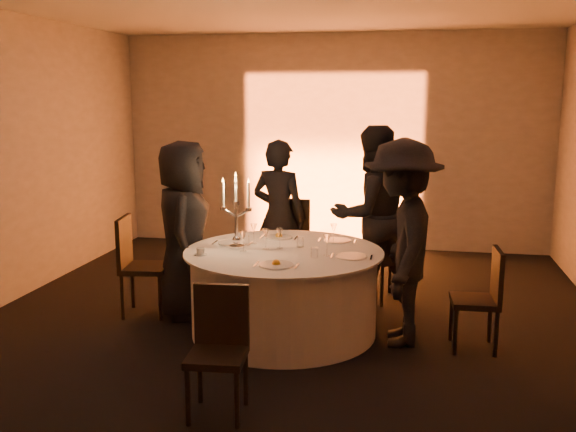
% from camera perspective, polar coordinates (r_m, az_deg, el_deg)
% --- Properties ---
extents(floor, '(7.00, 7.00, 0.00)m').
position_cam_1_polar(floor, '(6.01, -0.37, -10.23)').
color(floor, black).
rests_on(floor, ground).
extents(wall_back, '(7.00, 0.00, 7.00)m').
position_cam_1_polar(wall_back, '(9.10, 3.98, 6.58)').
color(wall_back, '#A5A099').
rests_on(wall_back, floor).
extents(wall_front, '(7.00, 0.00, 7.00)m').
position_cam_1_polar(wall_front, '(2.38, -17.26, -5.55)').
color(wall_front, '#A5A099').
rests_on(wall_front, floor).
extents(uplighter_fixture, '(0.25, 0.12, 0.10)m').
position_cam_1_polar(uplighter_fixture, '(9.03, 3.63, -2.78)').
color(uplighter_fixture, black).
rests_on(uplighter_fixture, floor).
extents(banquet_table, '(1.80, 1.80, 0.77)m').
position_cam_1_polar(banquet_table, '(5.89, -0.37, -6.73)').
color(banquet_table, black).
rests_on(banquet_table, floor).
extents(chair_left, '(0.49, 0.49, 0.98)m').
position_cam_1_polar(chair_left, '(6.50, -13.33, -3.81)').
color(chair_left, black).
rests_on(chair_left, floor).
extents(chair_back_left, '(0.50, 0.50, 1.04)m').
position_cam_1_polar(chair_back_left, '(7.17, 0.42, -1.86)').
color(chair_back_left, black).
rests_on(chair_back_left, floor).
extents(chair_back_right, '(0.58, 0.58, 0.95)m').
position_cam_1_polar(chair_back_right, '(6.78, 9.17, -3.23)').
color(chair_back_right, black).
rests_on(chair_back_right, floor).
extents(chair_right, '(0.41, 0.40, 0.88)m').
position_cam_1_polar(chair_right, '(5.71, 17.00, -6.63)').
color(chair_right, black).
rests_on(chair_right, floor).
extents(chair_front, '(0.41, 0.41, 0.87)m').
position_cam_1_polar(chair_front, '(4.47, -6.15, -11.15)').
color(chair_front, black).
rests_on(chair_front, floor).
extents(guest_left, '(0.74, 0.95, 1.73)m').
position_cam_1_polar(guest_left, '(6.29, -9.25, -1.23)').
color(guest_left, black).
rests_on(guest_left, floor).
extents(guest_back_left, '(0.69, 0.54, 1.69)m').
position_cam_1_polar(guest_back_left, '(6.98, -0.81, -0.07)').
color(guest_back_left, black).
rests_on(guest_back_left, floor).
extents(guest_back_right, '(1.14, 1.08, 1.85)m').
position_cam_1_polar(guest_back_right, '(6.68, 7.39, 0.06)').
color(guest_back_right, black).
rests_on(guest_back_right, floor).
extents(guest_right, '(0.71, 1.19, 1.80)m').
position_cam_1_polar(guest_right, '(5.61, 10.05, -2.35)').
color(guest_right, black).
rests_on(guest_right, floor).
extents(plate_left, '(0.36, 0.27, 0.01)m').
position_cam_1_polar(plate_left, '(6.07, -4.97, -2.39)').
color(plate_left, white).
rests_on(plate_left, banquet_table).
extents(plate_back_left, '(0.36, 0.26, 0.08)m').
position_cam_1_polar(plate_back_left, '(6.29, -0.81, -1.80)').
color(plate_back_left, white).
rests_on(plate_back_left, banquet_table).
extents(plate_back_right, '(0.36, 0.26, 0.01)m').
position_cam_1_polar(plate_back_right, '(6.17, 4.38, -2.17)').
color(plate_back_right, white).
rests_on(plate_back_right, banquet_table).
extents(plate_right, '(0.36, 0.27, 0.01)m').
position_cam_1_polar(plate_right, '(5.57, 5.66, -3.60)').
color(plate_right, white).
rests_on(plate_right, banquet_table).
extents(plate_front, '(0.36, 0.29, 0.08)m').
position_cam_1_polar(plate_front, '(5.27, -1.06, -4.27)').
color(plate_front, white).
rests_on(plate_front, banquet_table).
extents(coffee_cup, '(0.11, 0.11, 0.07)m').
position_cam_1_polar(coffee_cup, '(5.67, -7.78, -3.17)').
color(coffee_cup, white).
rests_on(coffee_cup, banquet_table).
extents(candelabra, '(0.30, 0.14, 0.70)m').
position_cam_1_polar(candelabra, '(5.85, -4.62, -0.50)').
color(candelabra, silver).
rests_on(candelabra, banquet_table).
extents(wine_glass_a, '(0.07, 0.07, 0.19)m').
position_cam_1_polar(wine_glass_a, '(6.04, 4.08, -1.18)').
color(wine_glass_a, white).
rests_on(wine_glass_a, banquet_table).
extents(wine_glass_b, '(0.07, 0.07, 0.19)m').
position_cam_1_polar(wine_glass_b, '(5.73, -4.01, -1.84)').
color(wine_glass_b, white).
rests_on(wine_glass_b, banquet_table).
extents(wine_glass_c, '(0.07, 0.07, 0.19)m').
position_cam_1_polar(wine_glass_c, '(5.82, -0.74, -1.60)').
color(wine_glass_c, white).
rests_on(wine_glass_c, banquet_table).
extents(wine_glass_d, '(0.07, 0.07, 0.19)m').
position_cam_1_polar(wine_glass_d, '(6.03, -3.06, -1.18)').
color(wine_glass_d, white).
rests_on(wine_glass_d, banquet_table).
extents(wine_glass_e, '(0.07, 0.07, 0.19)m').
position_cam_1_polar(wine_glass_e, '(5.57, 3.49, -2.20)').
color(wine_glass_e, white).
rests_on(wine_glass_e, banquet_table).
extents(wine_glass_f, '(0.07, 0.07, 0.19)m').
position_cam_1_polar(wine_glass_f, '(5.80, -1.99, -1.65)').
color(wine_glass_f, white).
rests_on(wine_glass_f, banquet_table).
extents(tumbler_a, '(0.07, 0.07, 0.09)m').
position_cam_1_polar(tumbler_a, '(5.52, 2.34, -3.28)').
color(tumbler_a, white).
rests_on(tumbler_a, banquet_table).
extents(tumbler_b, '(0.07, 0.07, 0.09)m').
position_cam_1_polar(tumbler_b, '(5.98, -3.74, -2.21)').
color(tumbler_b, white).
rests_on(tumbler_b, banquet_table).
extents(tumbler_c, '(0.07, 0.07, 0.09)m').
position_cam_1_polar(tumbler_c, '(5.91, 1.09, -2.34)').
color(tumbler_c, white).
rests_on(tumbler_c, banquet_table).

